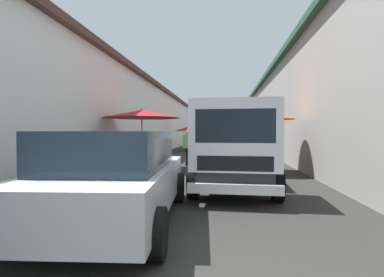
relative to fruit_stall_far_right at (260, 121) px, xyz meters
name	(u,v)px	position (x,y,z in m)	size (l,w,h in m)	color
ground	(209,158)	(5.50, 2.08, -1.83)	(90.00, 90.00, 0.00)	#282826
building_left_whitewash	(104,119)	(7.75, 9.18, 0.49)	(49.80, 7.50, 4.63)	silver
building_right_concrete	(329,113)	(7.75, -5.03, 0.77)	(49.80, 7.50, 5.20)	gray
fruit_stall_far_right	(260,121)	(0.00, 0.00, 0.00)	(2.32, 2.32, 2.42)	#9E9EA3
fruit_stall_near_left	(141,123)	(0.23, 4.35, -0.05)	(2.87, 2.87, 2.36)	#9E9EA3
fruit_stall_near_right	(193,129)	(11.49, 3.68, -0.19)	(2.84, 2.84, 2.08)	#9E9EA3
hatchback_car	(117,176)	(-5.80, 2.92, -1.10)	(4.02, 2.15, 1.45)	#ADAFB5
delivery_truck	(235,149)	(-3.42, 0.98, -0.79)	(4.97, 2.10, 2.08)	black
vendor_by_crates	(188,145)	(1.67, 2.74, -0.95)	(0.39, 0.56, 1.55)	#232328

